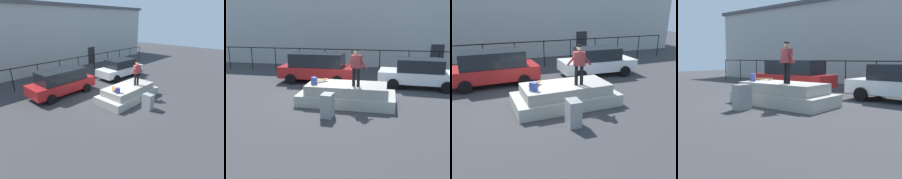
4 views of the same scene
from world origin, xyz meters
TOP-DOWN VIEW (x-y plane):
  - ground_plane at (0.00, 0.00)m, footprint 60.00×60.00m
  - concrete_ledge at (0.82, -0.43)m, footprint 4.43×2.09m
  - skateboarder at (1.28, -0.74)m, footprint 1.00×0.35m
  - skateboard at (-0.45, -0.27)m, footprint 0.67×0.70m
  - backpack at (-0.64, -0.76)m, footprint 0.33×0.34m
  - car_red_hatchback_near at (-1.74, 3.58)m, footprint 4.71×2.20m
  - car_white_sedan_mid at (4.42, 3.35)m, footprint 4.68×2.32m
  - utility_box at (0.36, -2.30)m, footprint 0.47×0.63m
  - fence_row at (0.00, 6.54)m, footprint 24.06×0.06m
  - warehouse_building at (0.00, 12.99)m, footprint 32.54×6.96m

SIDE VIEW (x-z plane):
  - ground_plane at x=0.00m, z-range 0.00..0.00m
  - concrete_ledge at x=0.82m, z-range -0.04..0.89m
  - utility_box at x=0.36m, z-range 0.00..0.96m
  - car_white_sedan_mid at x=4.42m, z-range 0.02..1.70m
  - car_red_hatchback_near at x=-1.74m, z-range 0.05..1.88m
  - skateboard at x=-0.45m, z-range 0.98..1.10m
  - backpack at x=-0.64m, z-range 0.94..1.26m
  - fence_row at x=0.00m, z-range 0.35..2.16m
  - skateboarder at x=1.28m, z-range 1.07..2.71m
  - warehouse_building at x=0.00m, z-range 0.01..6.68m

